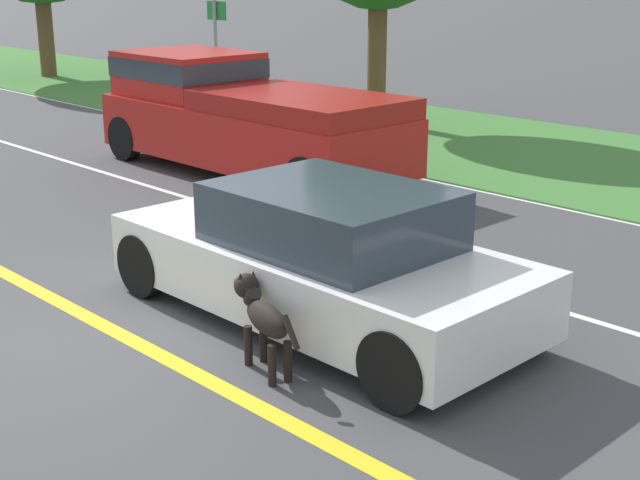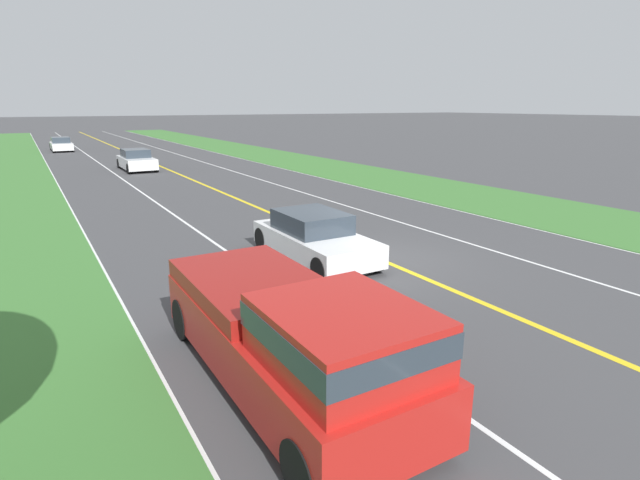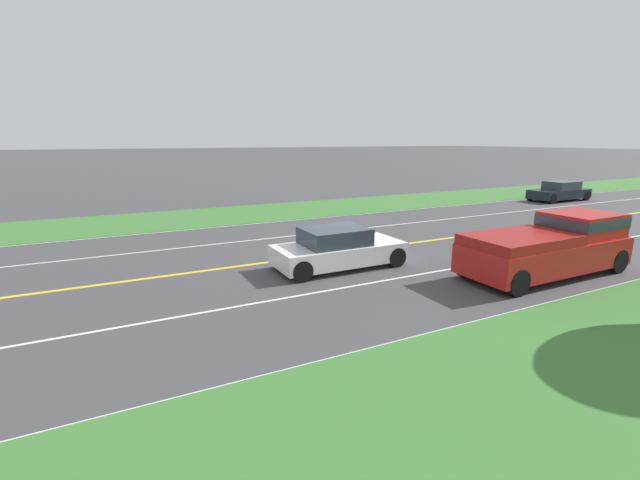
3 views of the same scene
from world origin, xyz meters
name	(u,v)px [view 3 (image 3 of 3)]	position (x,y,z in m)	size (l,w,h in m)	color
ground_plane	(340,253)	(0.00, 0.00, 0.00)	(400.00, 400.00, 0.00)	#424244
centre_divider_line	(340,253)	(0.00, 0.00, 0.00)	(0.18, 160.00, 0.01)	yellow
lane_edge_line_right	(483,320)	(7.00, 0.00, 0.00)	(0.14, 160.00, 0.01)	white
lane_edge_line_left	(274,222)	(-7.00, 0.00, 0.00)	(0.14, 160.00, 0.01)	white
lane_dash_same_dir	(395,279)	(3.50, 0.00, 0.00)	(0.10, 160.00, 0.01)	white
lane_dash_oncoming	(302,235)	(-3.50, 0.00, 0.00)	(0.10, 160.00, 0.01)	white
grass_verge_right	(615,381)	(10.00, 0.00, 0.01)	(6.00, 160.00, 0.03)	#3D7533
grass_verge_left	(256,213)	(-10.00, 0.00, 0.01)	(6.00, 160.00, 0.03)	#3D7533
ego_car	(338,249)	(1.61, -1.00, 0.64)	(1.92, 4.38, 1.36)	white
dog	(312,247)	(0.48, -1.44, 0.50)	(0.42, 1.13, 0.80)	black
pickup_truck	(551,245)	(5.28, 4.71, 0.95)	(2.12, 5.79, 1.88)	red
oncoming_car	(560,192)	(-5.45, 20.77, 0.63)	(1.87, 4.55, 1.35)	black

